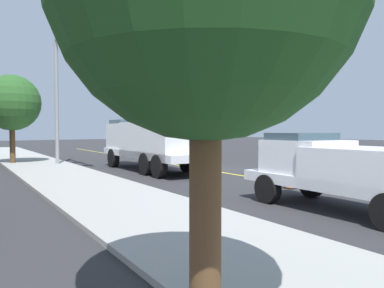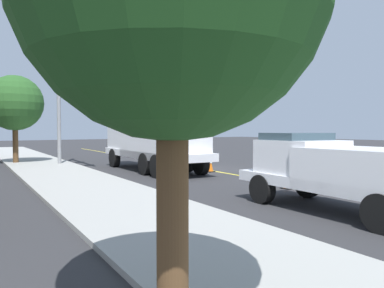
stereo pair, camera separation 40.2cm
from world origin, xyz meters
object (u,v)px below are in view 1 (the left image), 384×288
(passing_minivan, at_px, (165,145))
(traffic_cone_trailing, at_px, (149,157))
(traffic_cone_mid_rear, at_px, (210,164))
(utility_bucket_truck, at_px, (152,140))
(traffic_signal_mast, at_px, (63,66))
(traffic_cone_mid_front, at_px, (290,179))
(service_pickup_truck, at_px, (345,169))

(passing_minivan, distance_m, traffic_cone_trailing, 4.73)
(traffic_cone_mid_rear, bearing_deg, utility_bucket_truck, 40.15)
(traffic_cone_mid_rear, height_order, traffic_cone_trailing, traffic_cone_trailing)
(traffic_signal_mast, bearing_deg, passing_minivan, -71.17)
(traffic_cone_mid_front, relative_size, traffic_cone_mid_rear, 0.94)
(utility_bucket_truck, bearing_deg, service_pickup_truck, 174.90)
(traffic_cone_trailing, bearing_deg, traffic_cone_mid_front, 174.63)
(passing_minivan, bearing_deg, traffic_signal_mast, 108.83)
(traffic_cone_mid_front, height_order, traffic_cone_mid_rear, traffic_cone_mid_rear)
(passing_minivan, bearing_deg, traffic_cone_mid_rear, 160.12)
(traffic_signal_mast, bearing_deg, utility_bucket_truck, -141.40)
(service_pickup_truck, bearing_deg, traffic_signal_mast, 8.06)
(service_pickup_truck, relative_size, traffic_signal_mast, 0.68)
(traffic_cone_mid_rear, xyz_separation_m, traffic_cone_trailing, (6.06, -0.04, 0.03))
(utility_bucket_truck, distance_m, traffic_cone_mid_rear, 3.34)
(traffic_cone_trailing, bearing_deg, passing_minivan, -45.41)
(traffic_cone_mid_front, distance_m, traffic_signal_mast, 13.96)
(traffic_cone_mid_front, xyz_separation_m, traffic_signal_mast, (12.25, 4.15, 5.25))
(service_pickup_truck, distance_m, traffic_cone_mid_front, 3.89)
(traffic_cone_mid_rear, bearing_deg, service_pickup_truck, 161.61)
(traffic_cone_trailing, xyz_separation_m, traffic_signal_mast, (0.36, 5.27, 5.20))
(passing_minivan, height_order, traffic_cone_mid_front, passing_minivan)
(service_pickup_truck, bearing_deg, traffic_cone_mid_front, -30.78)
(traffic_cone_mid_front, xyz_separation_m, traffic_cone_mid_rear, (5.84, -1.08, 0.02))
(passing_minivan, bearing_deg, utility_bucket_truck, 142.32)
(service_pickup_truck, bearing_deg, utility_bucket_truck, -5.10)
(service_pickup_truck, height_order, traffic_cone_mid_rear, service_pickup_truck)
(traffic_cone_trailing, relative_size, traffic_signal_mast, 0.10)
(service_pickup_truck, bearing_deg, traffic_cone_trailing, -11.44)
(service_pickup_truck, xyz_separation_m, traffic_cone_mid_front, (3.27, -1.95, -0.76))
(utility_bucket_truck, bearing_deg, traffic_cone_trailing, -29.06)
(service_pickup_truck, xyz_separation_m, traffic_cone_trailing, (15.17, -3.07, -0.70))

